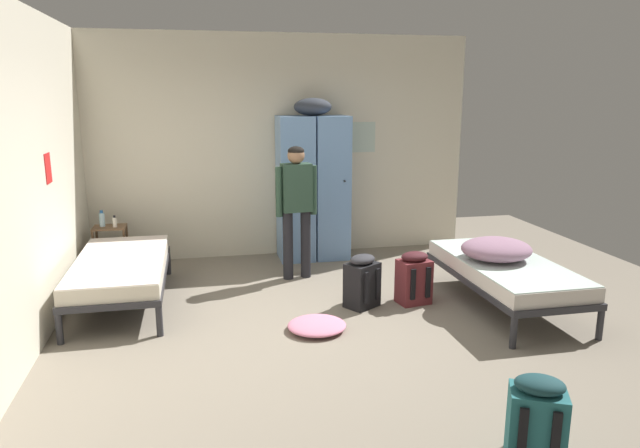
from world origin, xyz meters
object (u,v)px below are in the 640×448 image
(locker_bank, at_px, (313,185))
(water_bottle, at_px, (102,219))
(bed_left_rear, at_px, (121,268))
(person_traveler, at_px, (296,200))
(lotion_bottle, at_px, (115,222))
(backpack_maroon, at_px, (413,279))
(bedding_heap, at_px, (496,249))
(bed_right, at_px, (505,271))
(backpack_black, at_px, (361,282))
(clothes_pile_pink, at_px, (317,325))
(shelf_unit, at_px, (111,245))
(backpack_teal, at_px, (536,421))

(locker_bank, height_order, water_bottle, locker_bank)
(bed_left_rear, relative_size, person_traveler, 1.23)
(lotion_bottle, bearing_deg, backpack_maroon, -28.56)
(bed_left_rear, height_order, water_bottle, water_bottle)
(bedding_heap, xyz_separation_m, lotion_bottle, (-3.91, 1.95, 0.03))
(bed_right, distance_m, person_traveler, 2.40)
(lotion_bottle, bearing_deg, person_traveler, -17.11)
(backpack_maroon, distance_m, backpack_black, 0.56)
(clothes_pile_pink, bearing_deg, backpack_maroon, 23.93)
(locker_bank, xyz_separation_m, clothes_pile_pink, (-0.44, -2.37, -0.92))
(shelf_unit, distance_m, water_bottle, 0.32)
(backpack_maroon, bearing_deg, person_traveler, 134.42)
(water_bottle, xyz_separation_m, backpack_teal, (3.03, -4.41, -0.40))
(bed_right, bearing_deg, clothes_pile_pink, -174.31)
(bedding_heap, bearing_deg, lotion_bottle, 153.44)
(clothes_pile_pink, bearing_deg, bed_right, 5.69)
(bedding_heap, relative_size, water_bottle, 3.62)
(bed_left_rear, relative_size, clothes_pile_pink, 3.50)
(bed_right, relative_size, bedding_heap, 2.68)
(bed_left_rear, distance_m, bedding_heap, 3.83)
(locker_bank, xyz_separation_m, backpack_maroon, (0.68, -1.87, -0.71))
(water_bottle, relative_size, lotion_bottle, 1.40)
(water_bottle, height_order, backpack_maroon, water_bottle)
(locker_bank, height_order, bed_right, locker_bank)
(shelf_unit, relative_size, backpack_maroon, 1.04)
(locker_bank, relative_size, backpack_maroon, 3.76)
(water_bottle, bearing_deg, locker_bank, 2.39)
(backpack_maroon, xyz_separation_m, backpack_teal, (-0.25, -2.65, 0.00))
(backpack_black, bearing_deg, bedding_heap, -10.93)
(bed_left_rear, bearing_deg, backpack_teal, -50.26)
(backpack_teal, relative_size, clothes_pile_pink, 1.01)
(water_bottle, bearing_deg, bedding_heap, -26.39)
(bed_right, relative_size, clothes_pile_pink, 3.50)
(bed_right, bearing_deg, person_traveler, 144.40)
(locker_bank, bearing_deg, backpack_teal, -84.56)
(bed_left_rear, bearing_deg, lotion_bottle, 99.21)
(locker_bank, xyz_separation_m, bed_right, (1.54, -2.17, -0.59))
(backpack_maroon, relative_size, backpack_teal, 1.00)
(bedding_heap, relative_size, clothes_pile_pink, 1.31)
(water_bottle, relative_size, clothes_pile_pink, 0.36)
(lotion_bottle, height_order, clothes_pile_pink, lotion_bottle)
(locker_bank, relative_size, backpack_black, 3.76)
(water_bottle, distance_m, backpack_maroon, 3.75)
(bedding_heap, height_order, backpack_black, bedding_heap)
(lotion_bottle, bearing_deg, bed_left_rear, -80.79)
(locker_bank, distance_m, water_bottle, 2.62)
(bed_left_rear, bearing_deg, bed_right, -13.20)
(lotion_bottle, distance_m, backpack_maroon, 3.58)
(backpack_maroon, bearing_deg, bedding_heap, -17.80)
(locker_bank, distance_m, lotion_bottle, 2.48)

